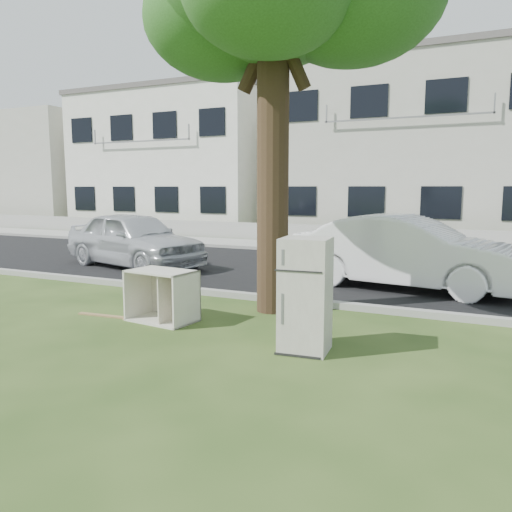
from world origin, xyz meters
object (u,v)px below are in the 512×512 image
at_px(car_center, 407,252).
at_px(car_left, 134,239).
at_px(cabinet, 162,296).
at_px(fridge, 305,295).

bearing_deg(car_center, car_left, 98.67).
relative_size(cabinet, car_left, 0.24).
bearing_deg(cabinet, car_left, 139.68).
relative_size(cabinet, car_center, 0.22).
bearing_deg(fridge, car_center, 77.53).
distance_m(cabinet, car_center, 5.42).
xyz_separation_m(fridge, cabinet, (-2.60, 0.46, -0.34)).
bearing_deg(car_center, fridge, -178.71).
relative_size(car_center, car_left, 1.07).
bearing_deg(car_left, fridge, -110.54).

